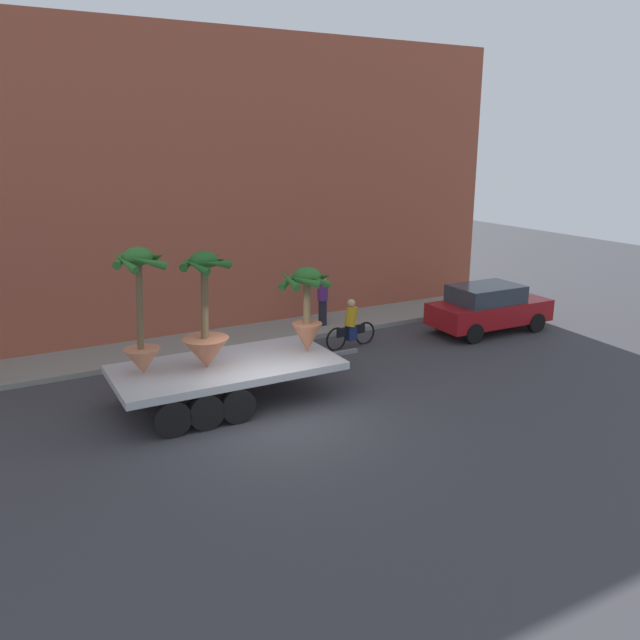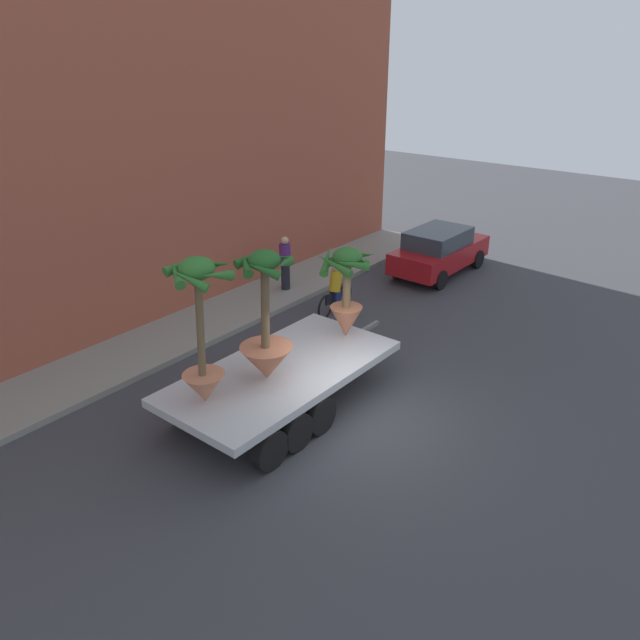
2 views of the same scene
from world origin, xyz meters
name	(u,v)px [view 2 (image 2 of 2)]	position (x,y,z in m)	size (l,w,h in m)	color
ground_plane	(358,419)	(0.00, 0.00, 0.00)	(60.00, 60.00, 0.00)	#38383D
sidewalk	(171,338)	(0.00, 6.10, 0.07)	(24.00, 2.20, 0.15)	gray
building_facade	(109,154)	(0.00, 7.80, 4.71)	(24.00, 1.20, 9.42)	#9E4C38
flatbed_trailer	(275,381)	(-0.86, 1.55, 0.77)	(6.31, 2.68, 0.98)	#B7BABF
potted_palm_rear	(201,336)	(-2.49, 1.84, 2.38)	(1.13, 1.19, 2.91)	#C17251
potted_palm_middle	(346,292)	(1.46, 1.41, 2.10)	(1.27, 1.33, 2.16)	#B26647
potted_palm_front	(266,336)	(-1.11, 1.52, 1.94)	(1.17, 1.23, 2.75)	#B26647
cyclist	(335,291)	(4.25, 3.79, 0.67)	(1.84, 0.38, 1.54)	black
parked_car	(439,250)	(9.07, 3.00, 0.82)	(4.10, 1.88, 1.58)	maroon
pedestrian_near_gate	(285,262)	(4.44, 5.90, 1.04)	(0.36, 0.36, 1.71)	black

